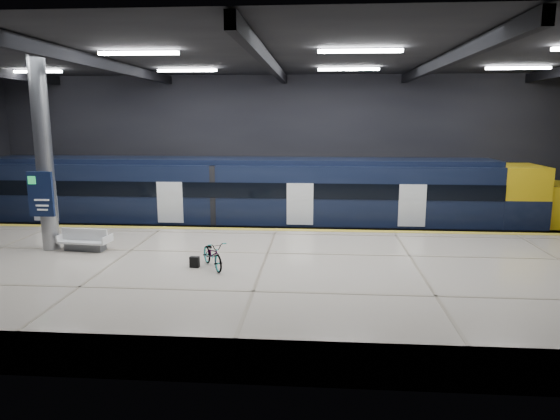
# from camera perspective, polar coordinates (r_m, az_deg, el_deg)

# --- Properties ---
(ground) EXTENTS (30.00, 30.00, 0.00)m
(ground) POSITION_cam_1_polar(r_m,az_deg,el_deg) (19.14, -1.12, -7.30)
(ground) COLOR black
(ground) RESTS_ON ground
(room_shell) EXTENTS (30.10, 16.10, 8.05)m
(room_shell) POSITION_cam_1_polar(r_m,az_deg,el_deg) (18.22, -1.19, 10.08)
(room_shell) COLOR black
(room_shell) RESTS_ON ground
(platform) EXTENTS (30.00, 11.00, 1.10)m
(platform) POSITION_cam_1_polar(r_m,az_deg,el_deg) (16.61, -1.95, -8.14)
(platform) COLOR #C1B4A3
(platform) RESTS_ON ground
(safety_strip) EXTENTS (30.00, 0.40, 0.01)m
(safety_strip) POSITION_cam_1_polar(r_m,az_deg,el_deg) (21.49, -0.43, -2.25)
(safety_strip) COLOR gold
(safety_strip) RESTS_ON platform
(rails) EXTENTS (30.00, 1.52, 0.16)m
(rails) POSITION_cam_1_polar(r_m,az_deg,el_deg) (24.40, 0.11, -3.17)
(rails) COLOR gray
(rails) RESTS_ON ground
(train) EXTENTS (29.40, 2.84, 3.79)m
(train) POSITION_cam_1_polar(r_m,az_deg,el_deg) (24.02, -0.45, 1.43)
(train) COLOR black
(train) RESTS_ON ground
(bench) EXTENTS (1.90, 0.93, 0.81)m
(bench) POSITION_cam_1_polar(r_m,az_deg,el_deg) (19.48, -21.37, -3.49)
(bench) COLOR #595B60
(bench) RESTS_ON platform
(bicycle) EXTENTS (1.39, 1.79, 0.90)m
(bicycle) POSITION_cam_1_polar(r_m,az_deg,el_deg) (16.19, -7.70, -5.01)
(bicycle) COLOR #99999E
(bicycle) RESTS_ON platform
(pannier_bag) EXTENTS (0.31, 0.21, 0.35)m
(pannier_bag) POSITION_cam_1_polar(r_m,az_deg,el_deg) (16.40, -9.73, -5.87)
(pannier_bag) COLOR black
(pannier_bag) RESTS_ON platform
(info_column) EXTENTS (0.90, 0.78, 6.90)m
(info_column) POSITION_cam_1_polar(r_m,az_deg,el_deg) (19.74, -25.39, 5.45)
(info_column) COLOR #9EA0A5
(info_column) RESTS_ON platform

